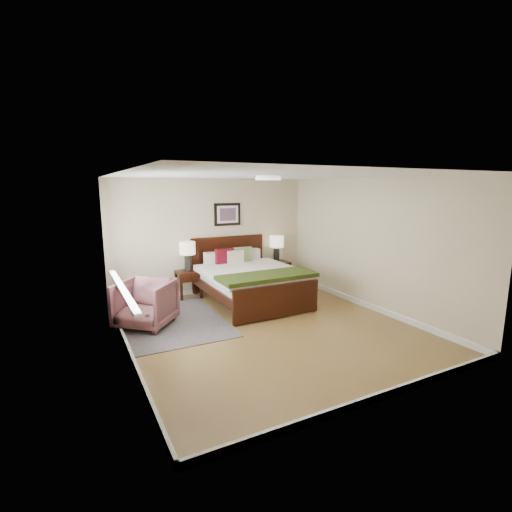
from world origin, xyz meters
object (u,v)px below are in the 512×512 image
bed (249,275)px  nightstand_left (189,277)px  nightstand_right (277,271)px  lamp_left (187,251)px  armchair (145,304)px  rug_persian (172,321)px  lamp_right (277,244)px

bed → nightstand_left: (-1.00, 0.86, -0.10)m
nightstand_right → bed: bearing=-143.3°
nightstand_left → lamp_left: bearing=90.0°
nightstand_right → armchair: (-3.31, -1.29, 0.04)m
lamp_left → armchair: bearing=-131.4°
lamp_left → armchair: 1.84m
nightstand_right → rug_persian: (-2.86, -1.26, -0.35)m
nightstand_left → armchair: size_ratio=0.67×
bed → nightstand_right: bed is taller
nightstand_left → rug_persian: (-0.70, -1.25, -0.45)m
armchair → rug_persian: bearing=44.0°
nightstand_right → nightstand_left: bearing=-179.8°
lamp_right → rug_persian: (-2.86, -1.27, -0.99)m
lamp_right → rug_persian: lamp_right is taller
lamp_right → armchair: 3.61m
nightstand_right → lamp_left: lamp_left is taller
nightstand_right → lamp_left: 2.26m
lamp_right → armchair: (-3.31, -1.30, -0.60)m
bed → lamp_right: bed is taller
bed → nightstand_left: bearing=139.5°
lamp_left → nightstand_left: bearing=-90.0°
bed → armchair: 2.20m
lamp_left → nightstand_right: bearing=-0.3°
nightstand_right → rug_persian: 3.14m
bed → nightstand_right: 1.46m
armchair → rug_persian: armchair is taller
nightstand_left → armchair: 1.72m
lamp_left → armchair: lamp_left is taller
rug_persian → bed: bearing=14.0°
nightstand_left → lamp_right: bearing=0.5°
armchair → rug_persian: 0.60m
lamp_left → lamp_right: lamp_left is taller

